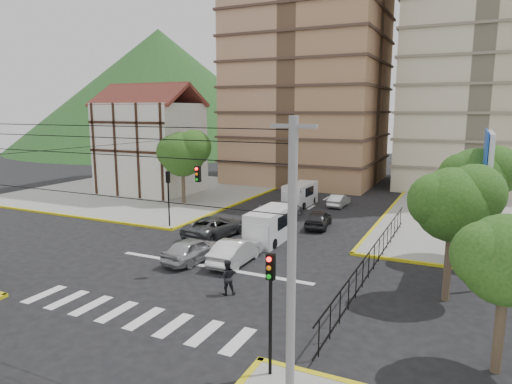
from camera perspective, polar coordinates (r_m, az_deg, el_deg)
The scene contains 25 objects.
ground at distance 26.91m, azimuth -6.98°, elevation -10.06°, with size 160.00×160.00×0.00m, color black.
sidewalk_nw at distance 54.02m, azimuth -13.64°, elevation 0.12°, with size 26.00×26.00×0.15m, color gray.
crosswalk_stripes at distance 22.47m, azimuth -15.43°, elevation -14.60°, with size 12.00×2.40×0.01m, color silver.
stop_line at distance 27.87m, azimuth -5.64°, elevation -9.30°, with size 13.00×0.40×0.01m, color silver.
tudor_building at distance 52.76m, azimuth -13.03°, elevation 5.58°, with size 10.80×8.05×12.23m.
distant_hill at distance 114.28m, azimuth -11.89°, elevation 12.39°, with size 70.00×70.00×28.00m, color #184A1B.
park_fence at distance 27.78m, azimuth 14.47°, elevation -9.67°, with size 0.10×22.50×1.66m, color black, non-canonical shape.
billboard at distance 27.47m, azimuth 26.87°, elevation 2.22°, with size 0.36×6.20×8.10m.
tree_park_a at distance 23.67m, azimuth 23.57°, elevation -1.08°, with size 4.41×3.60×6.83m.
tree_park_b at distance 18.03m, azimuth 29.09°, elevation -7.02°, with size 3.92×3.20×5.98m.
tree_park_c at distance 30.54m, azimuth 25.98°, elevation 1.74°, with size 4.65×3.80×7.25m.
tree_tudor at distance 45.36m, azimuth -9.07°, elevation 4.95°, with size 5.39×4.40×7.43m.
traffic_light_se at distance 15.92m, azimuth 1.83°, elevation -12.66°, with size 0.28×0.22×4.40m.
traffic_light_nw at distance 36.63m, azimuth -10.91°, elevation 0.32°, with size 0.28×0.22×4.40m.
traffic_light_hanging at distance 23.81m, azimuth -9.89°, elevation 1.87°, with size 18.00×9.12×0.92m.
utility_pole_se at distance 13.87m, azimuth 4.47°, elevation -8.90°, with size 1.40×0.28×9.00m.
van_right_lane at distance 32.47m, azimuth 1.61°, elevation -4.34°, with size 2.17×5.17×2.32m.
van_left_lane at distance 44.75m, azimuth 5.42°, elevation -0.41°, with size 2.13×4.96×2.20m.
car_silver_front_left at distance 28.78m, azimuth -7.86°, elevation -7.13°, with size 1.80×4.47×1.52m, color #B5B6BA.
car_white_front_right at distance 28.16m, azimuth -2.54°, elevation -7.41°, with size 1.63×4.68×1.54m, color white.
car_grey_mid_left at distance 34.09m, azimuth -5.09°, elevation -4.30°, with size 2.55×5.52×1.54m, color #4E5155.
car_silver_rear_left at distance 40.07m, azimuth 3.28°, elevation -2.15°, with size 2.00×4.92×1.43m, color #B6B6BB.
car_darkgrey_mid_right at distance 36.86m, azimuth 7.81°, elevation -3.32°, with size 1.70×4.23×1.44m, color #272729.
car_white_rear_right at distance 45.11m, azimuth 10.33°, elevation -1.04°, with size 1.29×3.69×1.22m, color silver.
pedestrian_crosswalk at distance 23.63m, azimuth -3.66°, elevation -10.59°, with size 0.88×0.69×1.82m, color black.
Camera 1 is at (13.62, -21.26, 9.31)m, focal length 32.00 mm.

